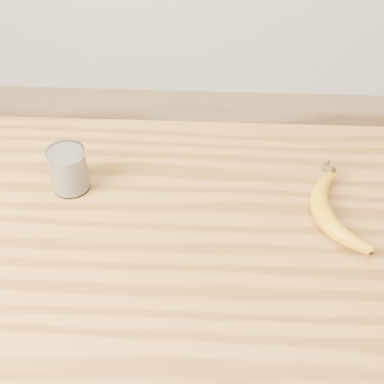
{
  "coord_description": "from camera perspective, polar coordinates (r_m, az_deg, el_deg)",
  "views": [
    {
      "loc": [
        0.04,
        -0.66,
        1.64
      ],
      "look_at": [
        0.0,
        0.11,
        0.93
      ],
      "focal_mm": 50.0,
      "sensor_mm": 36.0,
      "label": 1
    }
  ],
  "objects": [
    {
      "name": "banana",
      "position": [
        1.06,
        13.66,
        -2.2
      ],
      "size": [
        0.17,
        0.32,
        0.04
      ],
      "primitive_type": null,
      "rotation": [
        0.0,
        0.0,
        0.2
      ],
      "color": "#C8890E",
      "rests_on": "table"
    },
    {
      "name": "smoothie_glass",
      "position": [
        1.11,
        -13.03,
        2.34
      ],
      "size": [
        0.08,
        0.08,
        0.1
      ],
      "color": "white",
      "rests_on": "table"
    },
    {
      "name": "table",
      "position": [
        1.09,
        -0.39,
        -10.29
      ],
      "size": [
        1.2,
        0.8,
        0.9
      ],
      "color": "#9E692D",
      "rests_on": "ground"
    },
    {
      "name": "room",
      "position": [
        0.72,
        -0.61,
        18.78
      ],
      "size": [
        4.04,
        4.04,
        2.7
      ],
      "color": "#9B7A4E",
      "rests_on": "ground"
    }
  ]
}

